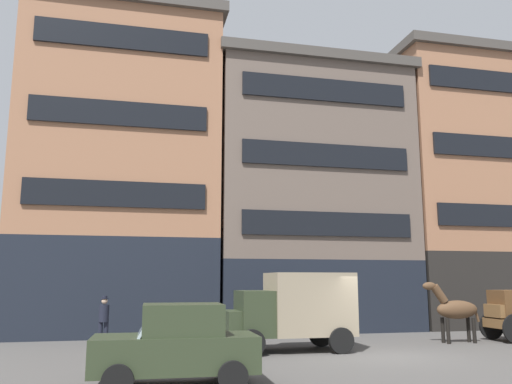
# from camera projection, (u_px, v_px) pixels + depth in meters

# --- Properties ---
(ground_plane) EXTENTS (120.00, 120.00, 0.00)m
(ground_plane) POSITION_uv_depth(u_px,v_px,m) (388.00, 356.00, 16.43)
(ground_plane) COLOR #4C4947
(building_far_left) EXTENTS (9.40, 6.24, 15.26)m
(building_far_left) POSITION_uv_depth(u_px,v_px,m) (121.00, 168.00, 24.78)
(building_far_left) COLOR black
(building_far_left) RESTS_ON ground_plane
(building_center_left) EXTENTS (10.18, 6.24, 13.46)m
(building_center_left) POSITION_uv_depth(u_px,v_px,m) (308.00, 194.00, 26.71)
(building_center_left) COLOR black
(building_center_left) RESTS_ON ground_plane
(building_center_right) EXTENTS (8.22, 6.24, 14.90)m
(building_center_right) POSITION_uv_depth(u_px,v_px,m) (458.00, 187.00, 28.79)
(building_center_right) COLOR black
(building_center_right) RESTS_ON ground_plane
(draft_horse) EXTENTS (2.35, 0.64, 2.30)m
(draft_horse) POSITION_uv_depth(u_px,v_px,m) (455.00, 309.00, 19.89)
(draft_horse) COLOR #513823
(draft_horse) RESTS_ON ground_plane
(delivery_truck_near) EXTENTS (4.37, 2.16, 2.62)m
(delivery_truck_near) POSITION_uv_depth(u_px,v_px,m) (293.00, 308.00, 17.66)
(delivery_truck_near) COLOR #2D3823
(delivery_truck_near) RESTS_ON ground_plane
(sedan_dark) EXTENTS (3.74, 1.94, 1.83)m
(sedan_dark) POSITION_uv_depth(u_px,v_px,m) (177.00, 345.00, 11.75)
(sedan_dark) COLOR #2D3823
(sedan_dark) RESTS_ON ground_plane
(pedestrian_officer) EXTENTS (0.47, 0.47, 1.79)m
(pedestrian_officer) POSITION_uv_depth(u_px,v_px,m) (104.00, 318.00, 19.01)
(pedestrian_officer) COLOR black
(pedestrian_officer) RESTS_ON ground_plane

